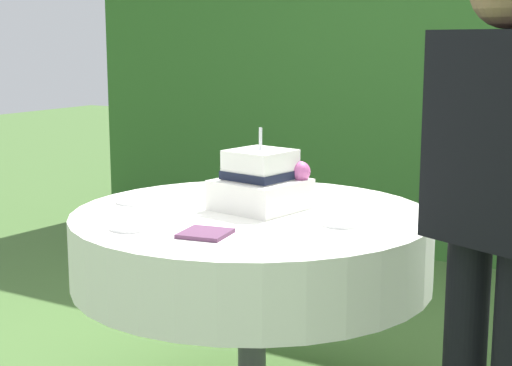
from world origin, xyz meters
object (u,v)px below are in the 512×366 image
object	(u,v)px
serving_plate_far	(135,201)
serving_plate_left	(341,224)
wedding_cake	(261,183)
serving_plate_near	(131,227)
napkin_stack	(205,233)
cake_table	(252,247)
standing_person	(497,214)

from	to	relation	value
serving_plate_far	serving_plate_left	xyz separation A→B (m)	(0.81, 0.07, 0.00)
wedding_cake	serving_plate_far	xyz separation A→B (m)	(-0.46, -0.15, -0.09)
wedding_cake	serving_plate_left	world-z (taller)	wedding_cake
serving_plate_near	napkin_stack	world-z (taller)	napkin_stack
cake_table	wedding_cake	distance (m)	0.23
wedding_cake	serving_plate_near	bearing A→B (deg)	-113.64
cake_table	serving_plate_far	distance (m)	0.49
serving_plate_left	standing_person	bearing A→B (deg)	-24.73
cake_table	serving_plate_left	bearing A→B (deg)	-3.18
serving_plate_near	napkin_stack	distance (m)	0.26
serving_plate_left	wedding_cake	bearing A→B (deg)	166.82
napkin_stack	serving_plate_left	bearing A→B (deg)	47.85
napkin_stack	wedding_cake	bearing A→B (deg)	96.15
cake_table	napkin_stack	distance (m)	0.39
cake_table	napkin_stack	world-z (taller)	napkin_stack
wedding_cake	serving_plate_near	size ratio (longest dim) A/B	2.50
serving_plate_near	serving_plate_left	size ratio (longest dim) A/B	1.08
cake_table	standing_person	bearing A→B (deg)	-16.90
wedding_cake	napkin_stack	distance (m)	0.43
cake_table	standing_person	size ratio (longest dim) A/B	0.80
standing_person	serving_plate_left	bearing A→B (deg)	155.27
serving_plate_left	napkin_stack	xyz separation A→B (m)	(-0.31, -0.34, 0.00)
serving_plate_near	serving_plate_left	bearing A→B (deg)	35.06
napkin_stack	standing_person	bearing A→B (deg)	5.29
serving_plate_near	standing_person	xyz separation A→B (m)	(1.12, 0.13, 0.15)
cake_table	serving_plate_far	size ratio (longest dim) A/B	9.53
serving_plate_left	standing_person	world-z (taller)	standing_person
serving_plate_near	serving_plate_far	xyz separation A→B (m)	(-0.25, 0.33, 0.00)
serving_plate_near	standing_person	distance (m)	1.14
serving_plate_left	napkin_stack	bearing A→B (deg)	-132.15
wedding_cake	standing_person	bearing A→B (deg)	-20.47
napkin_stack	standing_person	world-z (taller)	standing_person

